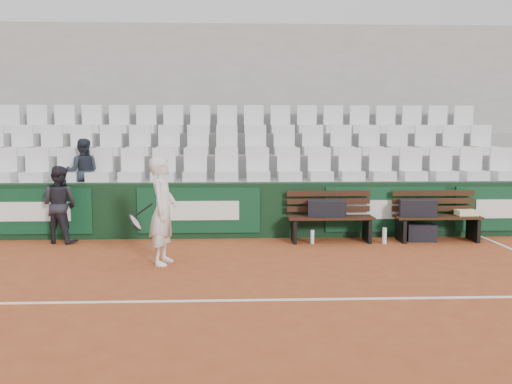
# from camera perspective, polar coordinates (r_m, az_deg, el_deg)

# --- Properties ---
(ground) EXTENTS (80.00, 80.00, 0.00)m
(ground) POSITION_cam_1_polar(r_m,az_deg,el_deg) (6.67, -5.85, -10.80)
(ground) COLOR #A44925
(ground) RESTS_ON ground
(court_baseline) EXTENTS (18.00, 0.06, 0.01)m
(court_baseline) POSITION_cam_1_polar(r_m,az_deg,el_deg) (6.67, -5.85, -10.77)
(court_baseline) COLOR white
(court_baseline) RESTS_ON ground
(back_barrier) EXTENTS (18.00, 0.34, 1.00)m
(back_barrier) POSITION_cam_1_polar(r_m,az_deg,el_deg) (10.46, -4.23, -1.82)
(back_barrier) COLOR black
(back_barrier) RESTS_ON ground
(grandstand_tier_front) EXTENTS (18.00, 0.95, 1.00)m
(grandstand_tier_front) POSITION_cam_1_polar(r_m,az_deg,el_deg) (11.09, -4.48, -1.38)
(grandstand_tier_front) COLOR gray
(grandstand_tier_front) RESTS_ON ground
(grandstand_tier_mid) EXTENTS (18.00, 0.95, 1.45)m
(grandstand_tier_mid) POSITION_cam_1_polar(r_m,az_deg,el_deg) (12.01, -4.34, 0.27)
(grandstand_tier_mid) COLOR #969693
(grandstand_tier_mid) RESTS_ON ground
(grandstand_tier_back) EXTENTS (18.00, 0.95, 1.90)m
(grandstand_tier_back) POSITION_cam_1_polar(r_m,az_deg,el_deg) (12.94, -4.21, 1.68)
(grandstand_tier_back) COLOR gray
(grandstand_tier_back) RESTS_ON ground
(grandstand_rear_wall) EXTENTS (18.00, 0.30, 4.40)m
(grandstand_rear_wall) POSITION_cam_1_polar(r_m,az_deg,el_deg) (13.53, -4.17, 7.17)
(grandstand_rear_wall) COLOR #989895
(grandstand_rear_wall) RESTS_ON ground
(seat_row_front) EXTENTS (11.90, 0.44, 0.63)m
(seat_row_front) POSITION_cam_1_polar(r_m,az_deg,el_deg) (10.84, -4.55, 2.77)
(seat_row_front) COLOR silver
(seat_row_front) RESTS_ON grandstand_tier_front
(seat_row_mid) EXTENTS (11.90, 0.44, 0.63)m
(seat_row_mid) POSITION_cam_1_polar(r_m,az_deg,el_deg) (11.78, -4.40, 5.22)
(seat_row_mid) COLOR silver
(seat_row_mid) RESTS_ON grandstand_tier_mid
(seat_row_back) EXTENTS (11.90, 0.44, 0.63)m
(seat_row_back) POSITION_cam_1_polar(r_m,az_deg,el_deg) (12.73, -4.28, 7.31)
(seat_row_back) COLOR silver
(seat_row_back) RESTS_ON grandstand_tier_back
(bench_left) EXTENTS (1.50, 0.56, 0.45)m
(bench_left) POSITION_cam_1_polar(r_m,az_deg,el_deg) (10.14, 7.45, -3.69)
(bench_left) COLOR #351A10
(bench_left) RESTS_ON ground
(bench_right) EXTENTS (1.50, 0.56, 0.45)m
(bench_right) POSITION_cam_1_polar(r_m,az_deg,el_deg) (10.61, 17.66, -3.49)
(bench_right) COLOR #311C0E
(bench_right) RESTS_ON ground
(sports_bag_left) EXTENTS (0.68, 0.36, 0.28)m
(sports_bag_left) POSITION_cam_1_polar(r_m,az_deg,el_deg) (10.07, 7.06, -1.65)
(sports_bag_left) COLOR black
(sports_bag_left) RESTS_ON bench_left
(sports_bag_right) EXTENTS (0.66, 0.39, 0.29)m
(sports_bag_right) POSITION_cam_1_polar(r_m,az_deg,el_deg) (10.42, 15.87, -1.55)
(sports_bag_right) COLOR black
(sports_bag_right) RESTS_ON bench_right
(towel) EXTENTS (0.36, 0.27, 0.10)m
(towel) POSITION_cam_1_polar(r_m,az_deg,el_deg) (10.80, 20.29, -1.95)
(towel) COLOR beige
(towel) RESTS_ON bench_right
(sports_bag_ground) EXTENTS (0.53, 0.35, 0.30)m
(sports_bag_ground) POSITION_cam_1_polar(r_m,az_deg,el_deg) (10.54, 16.17, -3.91)
(sports_bag_ground) COLOR black
(sports_bag_ground) RESTS_ON ground
(water_bottle_near) EXTENTS (0.07, 0.07, 0.24)m
(water_bottle_near) POSITION_cam_1_polar(r_m,az_deg,el_deg) (9.93, 5.65, -4.48)
(water_bottle_near) COLOR silver
(water_bottle_near) RESTS_ON ground
(water_bottle_far) EXTENTS (0.08, 0.08, 0.28)m
(water_bottle_far) POSITION_cam_1_polar(r_m,az_deg,el_deg) (10.12, 12.72, -4.29)
(water_bottle_far) COLOR silver
(water_bottle_far) RESTS_ON ground
(tennis_player) EXTENTS (0.73, 0.63, 1.57)m
(tennis_player) POSITION_cam_1_polar(r_m,az_deg,el_deg) (8.39, -9.32, -1.86)
(tennis_player) COLOR silver
(tennis_player) RESTS_ON ground
(ball_kid) EXTENTS (0.78, 0.69, 1.35)m
(ball_kid) POSITION_cam_1_polar(r_m,az_deg,el_deg) (10.46, -19.07, -1.19)
(ball_kid) COLOR black
(ball_kid) RESTS_ON ground
(spectator_c) EXTENTS (0.64, 0.52, 1.25)m
(spectator_c) POSITION_cam_1_polar(r_m,az_deg,el_deg) (11.23, -16.99, 4.24)
(spectator_c) COLOR #1F252F
(spectator_c) RESTS_ON grandstand_tier_front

